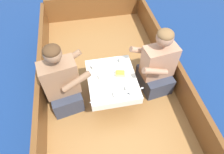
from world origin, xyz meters
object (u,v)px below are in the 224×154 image
person_port (62,84)px  person_starboard (157,67)px  coffee_cup_port (129,89)px  coffee_cup_starboard (94,67)px  sandwich (120,73)px  coffee_cup_center (122,60)px

person_port → person_starboard: person_port is taller
person_starboard → coffee_cup_port: bearing=24.6°
person_port → coffee_cup_port: bearing=-28.3°
coffee_cup_port → coffee_cup_starboard: size_ratio=1.02×
person_port → sandwich: (0.70, 0.01, 0.02)m
coffee_cup_starboard → coffee_cup_center: 0.36m
person_starboard → coffee_cup_port: size_ratio=9.00×
person_port → coffee_cup_center: (0.76, 0.22, 0.03)m
sandwich → coffee_cup_port: bearing=-78.9°
person_starboard → coffee_cup_center: bearing=-30.2°
person_port → coffee_cup_starboard: person_port is taller
person_starboard → coffee_cup_port: (-0.44, -0.28, 0.02)m
person_starboard → coffee_cup_starboard: size_ratio=9.19×
coffee_cup_port → coffee_cup_center: size_ratio=1.09×
person_starboard → coffee_cup_center: 0.45m
coffee_cup_starboard → coffee_cup_center: coffee_cup_center is taller
person_port → sandwich: bearing=-10.1°
coffee_cup_center → sandwich: bearing=-107.6°
person_starboard → coffee_cup_port: person_starboard is taller
sandwich → coffee_cup_center: size_ratio=1.36×
person_starboard → coffee_cup_starboard: person_starboard is taller
sandwich → person_port: bearing=-179.1°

